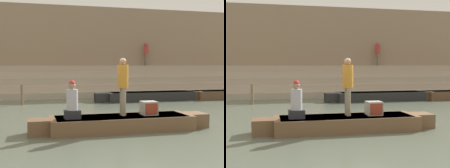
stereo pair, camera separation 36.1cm
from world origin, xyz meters
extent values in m
plane|color=#566051|center=(0.00, 0.00, 0.00)|extent=(120.00, 120.00, 0.00)
cube|color=tan|center=(0.00, 9.78, 0.20)|extent=(36.00, 3.02, 0.39)
cube|color=#B2A28D|center=(0.00, 10.08, 0.59)|extent=(36.00, 2.42, 0.39)
cube|color=tan|center=(0.00, 10.38, 0.98)|extent=(36.00, 1.81, 0.39)
cube|color=#B2A28D|center=(0.00, 10.68, 1.37)|extent=(36.00, 1.21, 0.39)
cube|color=tan|center=(0.00, 10.99, 1.76)|extent=(36.00, 0.60, 0.39)
cube|color=#937A60|center=(0.00, 11.89, 3.00)|extent=(34.20, 1.20, 5.99)
cube|color=brown|center=(0.00, 11.27, 0.30)|extent=(34.20, 0.12, 0.60)
cube|color=brown|center=(-0.48, -0.87, 0.22)|extent=(4.32, 1.29, 0.44)
cube|color=tan|center=(-0.48, -0.87, 0.41)|extent=(3.98, 1.19, 0.05)
cube|color=brown|center=(1.98, -0.87, 0.22)|extent=(0.61, 0.71, 0.44)
cube|color=brown|center=(-2.95, -0.87, 0.22)|extent=(0.61, 0.71, 0.44)
cylinder|color=olive|center=(-1.13, -0.13, 0.34)|extent=(2.41, 0.04, 0.04)
cylinder|color=gray|center=(-0.42, -0.68, 0.86)|extent=(0.14, 0.14, 0.85)
cylinder|color=gray|center=(-0.42, -0.86, 0.86)|extent=(0.14, 0.14, 0.85)
cylinder|color=orange|center=(-0.42, -0.77, 1.64)|extent=(0.33, 0.33, 0.71)
sphere|color=#9E7556|center=(-0.42, -0.77, 2.09)|extent=(0.20, 0.20, 0.20)
cube|color=#28282D|center=(-2.00, -0.97, 0.56)|extent=(0.46, 0.36, 0.25)
cylinder|color=#B2B2BC|center=(-2.00, -0.97, 0.98)|extent=(0.33, 0.33, 0.60)
sphere|color=#9E7556|center=(-2.00, -0.97, 1.38)|extent=(0.20, 0.20, 0.20)
sphere|color=red|center=(-2.00, -0.97, 1.46)|extent=(0.17, 0.17, 0.17)
cube|color=#9E998E|center=(0.39, -0.86, 0.65)|extent=(0.47, 0.44, 0.42)
cube|color=#99331E|center=(0.39, -1.08, 0.65)|extent=(0.39, 0.02, 0.34)
cube|color=black|center=(3.30, 6.36, 0.25)|extent=(4.94, 1.12, 0.49)
cube|color=#993328|center=(3.30, 6.36, 0.47)|extent=(4.55, 1.02, 0.05)
cube|color=black|center=(6.12, 6.36, 0.25)|extent=(0.69, 0.62, 0.49)
cube|color=black|center=(0.49, 6.36, 0.25)|extent=(0.69, 0.62, 0.49)
cube|color=brown|center=(5.65, 6.20, 0.25)|extent=(0.73, 0.62, 0.49)
cylinder|color=brown|center=(-3.60, 6.27, 0.51)|extent=(0.13, 0.13, 1.02)
cylinder|color=#756656|center=(4.76, 11.07, 2.36)|extent=(0.13, 0.13, 0.81)
cylinder|color=#756656|center=(4.76, 10.90, 2.36)|extent=(0.13, 0.13, 0.81)
cylinder|color=#B23333|center=(4.76, 10.99, 3.11)|extent=(0.30, 0.30, 0.68)
sphere|color=#9E7556|center=(4.76, 10.99, 3.54)|extent=(0.19, 0.19, 0.19)
camera|label=1|loc=(-3.12, -9.86, 1.97)|focal=50.00mm
camera|label=2|loc=(-2.77, -9.94, 1.97)|focal=50.00mm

